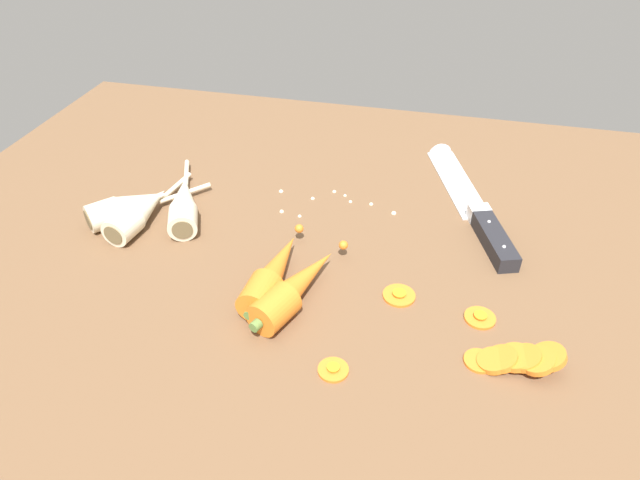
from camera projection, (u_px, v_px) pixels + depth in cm
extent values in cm
cube|color=brown|center=(323.00, 252.00, 77.80)|extent=(120.00, 90.00, 4.00)
cube|color=silver|center=(457.00, 182.00, 88.28)|extent=(10.76, 20.33, 0.50)
cone|color=silver|center=(438.00, 149.00, 97.15)|extent=(4.73, 4.14, 3.96)
cube|color=silver|center=(479.00, 213.00, 79.84)|extent=(3.44, 2.86, 2.20)
cube|color=#232328|center=(495.00, 241.00, 74.69)|extent=(6.28, 11.31, 2.20)
sphere|color=silver|center=(489.00, 222.00, 76.24)|extent=(0.50, 0.50, 0.50)
sphere|color=silver|center=(504.00, 247.00, 71.80)|extent=(0.50, 0.50, 0.50)
cylinder|color=orange|center=(260.00, 296.00, 64.66)|extent=(4.53, 5.16, 4.20)
cone|color=orange|center=(278.00, 265.00, 69.11)|extent=(4.79, 11.95, 3.99)
sphere|color=orange|center=(299.00, 229.00, 75.17)|extent=(1.20, 1.20, 1.20)
cylinder|color=#5B7F3D|center=(250.00, 313.00, 62.35)|extent=(1.27, 1.08, 1.20)
cylinder|color=orange|center=(274.00, 309.00, 62.90)|extent=(5.77, 6.26, 4.20)
cone|color=orange|center=(306.00, 280.00, 66.87)|extent=(8.19, 12.77, 3.99)
sphere|color=orange|center=(343.00, 245.00, 72.27)|extent=(1.20, 1.20, 1.20)
cylinder|color=#5B7F3D|center=(256.00, 325.00, 60.86)|extent=(1.48, 1.37, 1.20)
cylinder|color=beige|center=(104.00, 215.00, 77.94)|extent=(5.84, 5.87, 4.00)
cone|color=beige|center=(145.00, 201.00, 80.72)|extent=(7.88, 8.26, 3.80)
cylinder|color=beige|center=(185.00, 193.00, 84.10)|extent=(5.95, 6.70, 0.70)
cylinder|color=brown|center=(88.00, 220.00, 76.94)|extent=(2.31, 2.06, 2.80)
cylinder|color=beige|center=(183.00, 220.00, 77.00)|extent=(5.54, 5.97, 4.00)
cone|color=beige|center=(184.00, 194.00, 82.24)|extent=(6.80, 9.34, 3.80)
cylinder|color=beige|center=(186.00, 176.00, 88.16)|extent=(4.21, 8.79, 0.70)
cylinder|color=brown|center=(182.00, 230.00, 75.12)|extent=(2.70, 1.36, 2.80)
cylinder|color=beige|center=(124.00, 226.00, 75.77)|extent=(4.57, 4.87, 4.00)
cone|color=beige|center=(150.00, 203.00, 80.26)|extent=(4.84, 8.20, 3.80)
cylinder|color=beige|center=(175.00, 187.00, 85.41)|extent=(1.86, 8.39, 0.70)
cylinder|color=brown|center=(113.00, 235.00, 74.16)|extent=(2.81, 0.69, 2.80)
cylinder|color=orange|center=(480.00, 360.00, 59.27)|extent=(3.33, 3.33, 0.70)
cylinder|color=orange|center=(493.00, 361.00, 58.86)|extent=(3.50, 3.43, 1.67)
cylinder|color=orange|center=(501.00, 359.00, 58.74)|extent=(3.52, 3.51, 2.18)
cylinder|color=orange|center=(515.00, 357.00, 58.59)|extent=(3.76, 3.70, 1.73)
cylinder|color=orange|center=(525.00, 358.00, 58.20)|extent=(3.53, 3.53, 2.24)
cylinder|color=orange|center=(537.00, 361.00, 57.61)|extent=(3.80, 3.76, 2.02)
cylinder|color=orange|center=(548.00, 357.00, 57.72)|extent=(3.69, 3.67, 2.14)
cylinder|color=orange|center=(333.00, 369.00, 58.31)|extent=(3.28, 3.28, 0.70)
cylinder|color=orange|center=(333.00, 367.00, 58.14)|extent=(1.38, 1.38, 0.16)
cylinder|color=orange|center=(480.00, 317.00, 64.36)|extent=(3.62, 3.62, 0.70)
cylinder|color=orange|center=(481.00, 315.00, 64.20)|extent=(1.52, 1.52, 0.16)
cylinder|color=orange|center=(399.00, 294.00, 67.38)|extent=(3.95, 3.95, 0.70)
cylinder|color=orange|center=(399.00, 293.00, 67.21)|extent=(1.66, 1.66, 0.16)
sphere|color=beige|center=(281.00, 190.00, 86.27)|extent=(0.69, 0.69, 0.69)
sphere|color=beige|center=(350.00, 200.00, 84.00)|extent=(0.54, 0.54, 0.54)
sphere|color=beige|center=(334.00, 190.00, 86.24)|extent=(0.61, 0.61, 0.61)
sphere|color=beige|center=(300.00, 215.00, 80.94)|extent=(0.54, 0.54, 0.54)
sphere|color=beige|center=(313.00, 197.00, 84.68)|extent=(0.60, 0.60, 0.60)
sphere|color=beige|center=(345.00, 194.00, 85.37)|extent=(0.51, 0.51, 0.51)
sphere|color=beige|center=(282.00, 210.00, 81.86)|extent=(0.66, 0.66, 0.66)
sphere|color=beige|center=(371.00, 203.00, 83.44)|extent=(0.61, 0.61, 0.61)
sphere|color=beige|center=(394.00, 211.00, 81.49)|extent=(0.74, 0.74, 0.74)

